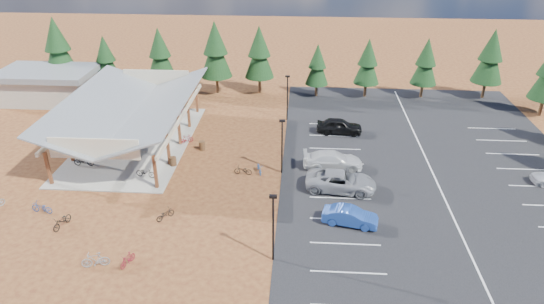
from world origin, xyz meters
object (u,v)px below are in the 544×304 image
object	(u,v)px
bike_5	(140,148)
bike_13	(95,260)
bike_0	(84,161)
bike_6	(154,136)
bike_pavilion	(131,108)
bike_2	(108,130)
car_2	(341,181)
bike_16	(243,170)
bike_4	(145,172)
lamp_post_2	(287,95)
car_1	(350,216)
bike_15	(187,139)
outbuilding	(49,85)
trash_bin_1	(202,146)
trash_bin_0	(173,162)
bike_1	(100,147)
bike_12	(165,214)
lamp_post_1	(282,143)
car_4	(339,126)
bike_7	(179,110)
bike_14	(259,168)
car_3	(333,160)
bike_10	(42,208)
bike_8	(62,221)
lamp_post_0	(273,223)
bike_3	(134,109)

from	to	relation	value
bike_5	bike_13	size ratio (longest dim) A/B	0.81
bike_0	bike_6	bearing A→B (deg)	-41.14
bike_pavilion	bike_13	bearing A→B (deg)	-79.76
bike_2	car_2	size ratio (longest dim) A/B	0.27
bike_16	bike_4	bearing A→B (deg)	-76.36
bike_16	bike_2	bearing A→B (deg)	-110.93
lamp_post_2	car_1	world-z (taller)	lamp_post_2
bike_15	bike_13	bearing A→B (deg)	138.06
outbuilding	bike_13	distance (m)	34.24
bike_pavilion	trash_bin_1	world-z (taller)	bike_pavilion
trash_bin_0	bike_1	distance (m)	7.94
bike_12	bike_16	xyz separation A→B (m)	(5.10, 7.19, -0.00)
lamp_post_2	lamp_post_1	bearing A→B (deg)	-90.00
car_1	car_4	distance (m)	16.31
bike_6	car_4	size ratio (longest dim) A/B	0.38
bike_1	bike_15	bearing A→B (deg)	-88.24
bike_7	bike_pavilion	bearing A→B (deg)	145.04
lamp_post_1	car_1	size ratio (longest dim) A/B	1.24
trash_bin_0	bike_7	bearing A→B (deg)	100.88
bike_14	car_3	xyz separation A→B (m)	(6.58, 1.24, 0.37)
bike_4	trash_bin_1	bearing A→B (deg)	-23.40
bike_10	bike_16	world-z (taller)	bike_10
bike_8	lamp_post_0	bearing A→B (deg)	4.10
bike_8	bike_16	size ratio (longest dim) A/B	1.20
bike_8	bike_14	distance (m)	16.64
bike_12	bike_16	bearing A→B (deg)	-85.85
bike_2	bike_8	xyz separation A→B (m)	(2.56, -16.19, -0.02)
lamp_post_0	car_2	xyz separation A→B (m)	(5.08, 9.36, -2.12)
bike_pavilion	car_1	world-z (taller)	bike_pavilion
bike_2	bike_7	distance (m)	8.35
lamp_post_2	bike_13	distance (m)	28.13
bike_5	bike_4	bearing A→B (deg)	-151.23
lamp_post_1	trash_bin_1	world-z (taller)	lamp_post_1
bike_3	car_4	size ratio (longest dim) A/B	0.31
lamp_post_2	bike_3	xyz separation A→B (m)	(-17.52, 0.52, -2.43)
bike_14	car_1	size ratio (longest dim) A/B	0.41
outbuilding	trash_bin_0	size ratio (longest dim) A/B	12.22
bike_0	bike_2	size ratio (longest dim) A/B	1.16
lamp_post_1	bike_2	size ratio (longest dim) A/B	3.22
bike_pavilion	bike_7	size ratio (longest dim) A/B	12.84
bike_1	car_2	size ratio (longest dim) A/B	0.29
bike_2	bike_14	xyz separation A→B (m)	(16.44, -7.01, -0.07)
lamp_post_0	bike_13	bearing A→B (deg)	-172.74
trash_bin_1	bike_0	distance (m)	10.91
bike_2	bike_16	size ratio (longest dim) A/B	1.00
bike_3	bike_8	distance (m)	21.87
bike_10	bike_4	bearing A→B (deg)	142.16
bike_5	bike_14	xyz separation A→B (m)	(11.78, -2.98, -0.10)
bike_5	bike_16	size ratio (longest dim) A/B	0.94
trash_bin_1	car_4	world-z (taller)	car_4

